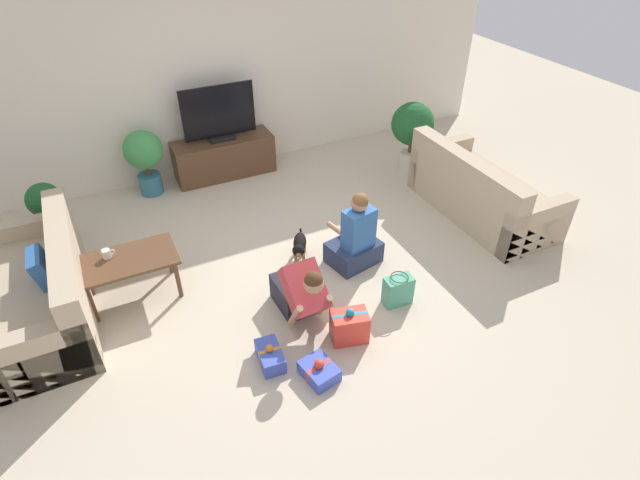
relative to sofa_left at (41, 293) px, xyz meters
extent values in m
plane|color=beige|center=(2.40, -0.42, -0.29)|extent=(16.00, 16.00, 0.00)
cube|color=silver|center=(2.40, 2.21, 1.01)|extent=(8.40, 0.06, 2.60)
cube|color=tan|center=(-0.06, 0.00, -0.08)|extent=(0.88, 1.85, 0.41)
cube|color=tan|center=(0.29, 0.00, 0.33)|extent=(0.20, 1.85, 0.42)
cube|color=tan|center=(-0.06, 0.85, 0.01)|extent=(0.88, 0.16, 0.59)
cube|color=tan|center=(-0.06, -0.85, 0.01)|extent=(0.88, 0.16, 0.59)
cube|color=#3366AD|center=(0.09, 0.00, 0.27)|extent=(0.18, 0.34, 0.32)
cube|color=tan|center=(4.86, -0.38, -0.08)|extent=(0.88, 1.85, 0.41)
cube|color=tan|center=(4.52, -0.38, 0.33)|extent=(0.20, 1.85, 0.42)
cube|color=tan|center=(4.86, -1.23, 0.01)|extent=(0.88, 0.16, 0.59)
cube|color=tan|center=(4.86, 0.47, 0.01)|extent=(0.88, 0.16, 0.59)
cube|color=#EACC4C|center=(4.72, -0.68, 0.27)|extent=(0.18, 0.34, 0.32)
cube|color=red|center=(4.72, -0.08, 0.27)|extent=(0.18, 0.34, 0.32)
cube|color=brown|center=(0.79, -0.07, 0.16)|extent=(0.91, 0.53, 0.03)
cylinder|color=brown|center=(0.39, -0.27, -0.07)|extent=(0.04, 0.04, 0.43)
cylinder|color=brown|center=(1.18, -0.27, -0.07)|extent=(0.04, 0.04, 0.43)
cylinder|color=brown|center=(0.39, 0.14, -0.07)|extent=(0.04, 0.04, 0.43)
cylinder|color=brown|center=(1.18, 0.14, -0.07)|extent=(0.04, 0.04, 0.43)
cube|color=brown|center=(2.33, 1.92, -0.02)|extent=(1.34, 0.45, 0.53)
cube|color=black|center=(2.33, 1.92, 0.27)|extent=(0.34, 0.20, 0.05)
cube|color=black|center=(2.33, 1.92, 0.63)|extent=(0.96, 0.03, 0.68)
cylinder|color=#336B84|center=(1.31, 1.87, -0.15)|extent=(0.29, 0.29, 0.27)
cylinder|color=brown|center=(1.31, 1.87, 0.05)|extent=(0.05, 0.05, 0.15)
sphere|color=#3D8E47|center=(1.31, 1.87, 0.33)|extent=(0.48, 0.48, 0.48)
cylinder|color=beige|center=(0.14, 1.28, -0.15)|extent=(0.30, 0.30, 0.27)
cylinder|color=brown|center=(0.14, 1.28, 0.04)|extent=(0.05, 0.05, 0.11)
sphere|color=#1E5628|center=(0.14, 1.28, 0.25)|extent=(0.37, 0.37, 0.37)
cylinder|color=beige|center=(4.66, 0.90, -0.14)|extent=(0.25, 0.25, 0.29)
cylinder|color=brown|center=(4.66, 0.90, 0.09)|extent=(0.04, 0.04, 0.17)
sphere|color=#1E5628|center=(4.66, 0.90, 0.41)|extent=(0.57, 0.57, 0.57)
cube|color=#23232D|center=(2.12, -0.88, -0.15)|extent=(0.30, 0.45, 0.28)
cube|color=#AD3338|center=(2.13, -1.15, 0.14)|extent=(0.33, 0.50, 0.45)
sphere|color=tan|center=(2.14, -1.33, 0.35)|extent=(0.18, 0.18, 0.18)
sphere|color=#472D19|center=(2.14, -1.33, 0.38)|extent=(0.16, 0.16, 0.16)
cylinder|color=tan|center=(1.99, -1.26, -0.03)|extent=(0.07, 0.26, 0.39)
cylinder|color=tan|center=(2.28, -1.25, -0.03)|extent=(0.07, 0.26, 0.39)
cube|color=#283351|center=(2.98, -0.54, -0.17)|extent=(0.59, 0.50, 0.24)
cube|color=#3366AD|center=(3.00, -0.60, 0.18)|extent=(0.35, 0.26, 0.44)
sphere|color=tan|center=(2.99, -0.59, 0.48)|extent=(0.18, 0.18, 0.18)
sphere|color=brown|center=(3.00, -0.60, 0.51)|extent=(0.16, 0.16, 0.16)
cylinder|color=tan|center=(3.08, -0.37, 0.11)|extent=(0.11, 0.27, 0.06)
cylinder|color=tan|center=(2.83, -0.42, 0.11)|extent=(0.11, 0.27, 0.06)
ellipsoid|color=black|center=(2.49, -0.24, -0.08)|extent=(0.26, 0.34, 0.15)
sphere|color=black|center=(2.41, -0.41, -0.04)|extent=(0.13, 0.13, 0.13)
sphere|color=olive|center=(2.38, -0.45, -0.05)|extent=(0.06, 0.06, 0.06)
cylinder|color=black|center=(2.57, -0.08, -0.05)|extent=(0.06, 0.09, 0.10)
cylinder|color=olive|center=(2.41, -0.31, -0.22)|extent=(0.03, 0.03, 0.13)
cylinder|color=olive|center=(2.48, -0.35, -0.22)|extent=(0.03, 0.03, 0.13)
cylinder|color=olive|center=(2.50, -0.13, -0.22)|extent=(0.03, 0.03, 0.13)
cylinder|color=olive|center=(2.57, -0.17, -0.22)|extent=(0.03, 0.03, 0.13)
cube|color=#3D51BC|center=(1.67, -1.44, -0.21)|extent=(0.22, 0.35, 0.15)
cube|color=orange|center=(1.67, -1.44, -0.21)|extent=(0.19, 0.05, 0.15)
sphere|color=orange|center=(1.67, -1.44, -0.11)|extent=(0.07, 0.07, 0.07)
cube|color=red|center=(2.41, -1.49, -0.14)|extent=(0.36, 0.29, 0.29)
cube|color=teal|center=(2.41, -1.49, -0.14)|extent=(0.32, 0.11, 0.30)
sphere|color=teal|center=(2.41, -1.49, 0.03)|extent=(0.07, 0.07, 0.07)
cube|color=#3D51BC|center=(1.98, -1.76, -0.22)|extent=(0.30, 0.35, 0.12)
cube|color=red|center=(1.98, -1.76, -0.22)|extent=(0.25, 0.08, 0.13)
sphere|color=red|center=(1.98, -1.76, -0.14)|extent=(0.09, 0.09, 0.09)
cube|color=#4CA384|center=(3.05, -1.29, -0.14)|extent=(0.28, 0.16, 0.30)
torus|color=#4C3823|center=(3.05, -1.29, 0.04)|extent=(0.18, 0.18, 0.01)
cylinder|color=silver|center=(0.63, 0.03, 0.22)|extent=(0.08, 0.08, 0.09)
torus|color=silver|center=(0.68, 0.03, 0.22)|extent=(0.06, 0.01, 0.06)
camera|label=1|loc=(0.81, -4.16, 3.11)|focal=28.00mm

